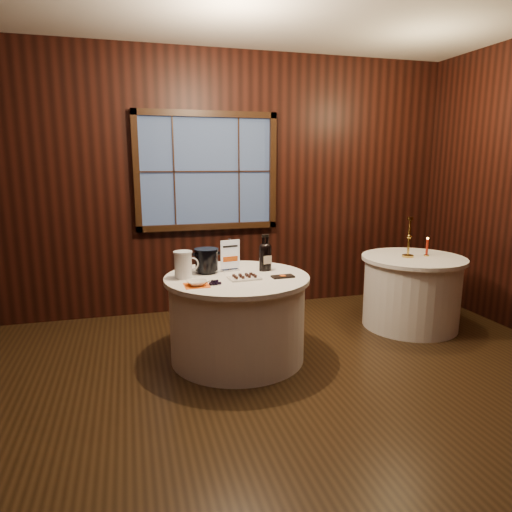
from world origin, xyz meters
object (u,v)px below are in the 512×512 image
object	(u,v)px
port_bottle_right	(267,255)
cracker_bowl	(197,283)
ice_bucket	(207,260)
port_bottle_left	(263,255)
red_candle	(427,249)
sign_stand	(230,260)
brass_candlestick	(409,243)
side_table	(411,291)
main_table	(237,317)
grape_bunch	(215,282)
glass_pitcher	(183,264)
chocolate_plate	(244,277)
chocolate_box	(283,277)

from	to	relation	value
port_bottle_right	cracker_bowl	distance (m)	0.80
ice_bucket	cracker_bowl	bearing A→B (deg)	-110.50
port_bottle_left	red_candle	xyz separation A→B (m)	(1.87, 0.17, -0.07)
ice_bucket	port_bottle_left	bearing A→B (deg)	-6.70
sign_stand	ice_bucket	size ratio (longest dim) A/B	1.34
cracker_bowl	brass_candlestick	size ratio (longest dim) A/B	0.38
side_table	sign_stand	distance (m)	2.08
port_bottle_right	side_table	bearing A→B (deg)	1.84
ice_bucket	cracker_bowl	size ratio (longest dim) A/B	1.38
side_table	port_bottle_left	xyz separation A→B (m)	(-1.72, -0.18, 0.53)
main_table	port_bottle_right	size ratio (longest dim) A/B	3.79
grape_bunch	glass_pitcher	xyz separation A→B (m)	(-0.22, 0.29, 0.10)
chocolate_plate	brass_candlestick	size ratio (longest dim) A/B	0.66
port_bottle_left	port_bottle_right	xyz separation A→B (m)	(0.04, 0.01, 0.00)
grape_bunch	ice_bucket	bearing A→B (deg)	89.30
port_bottle_left	ice_bucket	size ratio (longest dim) A/B	1.51
side_table	port_bottle_right	world-z (taller)	port_bottle_right
chocolate_plate	grape_bunch	xyz separation A→B (m)	(-0.28, -0.11, 0.00)
ice_bucket	grape_bunch	xyz separation A→B (m)	(-0.01, -0.42, -0.10)
side_table	port_bottle_left	bearing A→B (deg)	-174.16
port_bottle_left	brass_candlestick	xyz separation A→B (m)	(1.65, 0.18, 0.01)
glass_pitcher	brass_candlestick	bearing A→B (deg)	10.18
main_table	cracker_bowl	bearing A→B (deg)	-150.26
grape_bunch	brass_candlestick	bearing A→B (deg)	13.93
main_table	grape_bunch	world-z (taller)	grape_bunch
chocolate_plate	chocolate_box	bearing A→B (deg)	-7.02
chocolate_plate	cracker_bowl	size ratio (longest dim) A/B	1.75
port_bottle_right	chocolate_plate	size ratio (longest dim) A/B	1.20
main_table	grape_bunch	xyz separation A→B (m)	(-0.24, -0.23, 0.40)
ice_bucket	brass_candlestick	size ratio (longest dim) A/B	0.52
ice_bucket	chocolate_box	distance (m)	0.71
port_bottle_left	port_bottle_right	distance (m)	0.04
port_bottle_left	brass_candlestick	distance (m)	1.66
chocolate_box	red_candle	size ratio (longest dim) A/B	0.95
ice_bucket	grape_bunch	distance (m)	0.43
port_bottle_left	brass_candlestick	world-z (taller)	brass_candlestick
brass_candlestick	red_candle	distance (m)	0.23
sign_stand	red_candle	world-z (taller)	sign_stand
main_table	brass_candlestick	xyz separation A→B (m)	(1.93, 0.31, 0.54)
chocolate_box	red_candle	distance (m)	1.84
main_table	chocolate_box	xyz separation A→B (m)	(0.37, -0.16, 0.39)
cracker_bowl	side_table	bearing A→B (deg)	12.34
sign_stand	chocolate_box	world-z (taller)	sign_stand
ice_bucket	cracker_bowl	world-z (taller)	ice_bucket
grape_bunch	brass_candlestick	size ratio (longest dim) A/B	0.38
side_table	port_bottle_right	bearing A→B (deg)	-174.25
cracker_bowl	grape_bunch	bearing A→B (deg)	-3.69
cracker_bowl	chocolate_box	bearing A→B (deg)	4.69
chocolate_box	side_table	bearing A→B (deg)	12.70
chocolate_box	brass_candlestick	world-z (taller)	brass_candlestick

